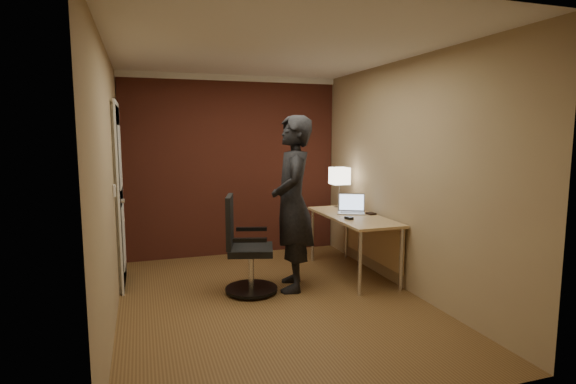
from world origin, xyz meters
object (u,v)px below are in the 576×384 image
object	(u,v)px
person	(293,204)
desk	(358,225)
desk_lamp	(339,176)
office_chair	(245,251)
wallet	(371,214)
mouse	(349,218)
laptop	(351,208)

from	to	relation	value
person	desk	bearing A→B (deg)	120.48
desk_lamp	office_chair	size ratio (longest dim) A/B	0.52
desk	wallet	size ratio (longest dim) A/B	13.64
desk_lamp	desk	bearing A→B (deg)	-90.24
mouse	office_chair	size ratio (longest dim) A/B	0.10
mouse	office_chair	bearing A→B (deg)	166.83
desk	desk_lamp	xyz separation A→B (m)	(0.00, 0.56, 0.55)
laptop	mouse	world-z (taller)	laptop
office_chair	person	distance (m)	0.73
laptop	wallet	xyz separation A→B (m)	(0.17, -0.19, -0.05)
desk	wallet	distance (m)	0.21
laptop	desk	bearing A→B (deg)	-85.24
mouse	person	world-z (taller)	person
mouse	office_chair	distance (m)	1.26
laptop	office_chair	world-z (taller)	office_chair
mouse	office_chair	xyz separation A→B (m)	(-1.23, -0.01, -0.29)
laptop	mouse	xyz separation A→B (m)	(-0.22, -0.39, -0.05)
laptop	person	distance (m)	1.02
desk	office_chair	xyz separation A→B (m)	(-1.46, -0.23, -0.14)
mouse	wallet	bearing A→B (deg)	13.29
laptop	wallet	size ratio (longest dim) A/B	3.72
laptop	office_chair	size ratio (longest dim) A/B	0.39
desk	mouse	world-z (taller)	mouse
desk_lamp	wallet	world-z (taller)	desk_lamp
mouse	wallet	size ratio (longest dim) A/B	0.91
person	wallet	bearing A→B (deg)	117.29
office_chair	desk	bearing A→B (deg)	8.97
laptop	person	world-z (taller)	person
wallet	office_chair	bearing A→B (deg)	-172.63
desk_lamp	mouse	bearing A→B (deg)	-106.65
desk_lamp	laptop	distance (m)	0.53
person	laptop	bearing A→B (deg)	129.94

